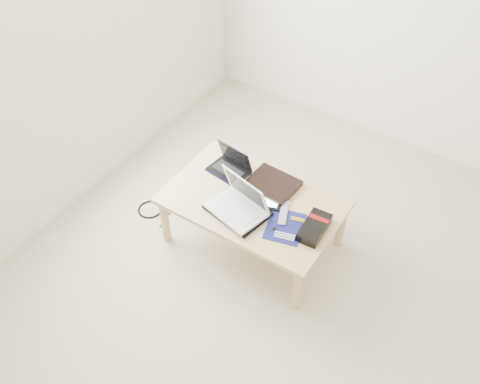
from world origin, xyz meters
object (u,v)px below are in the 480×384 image
Objects in this scene: white_laptop at (239,203)px; coffee_table at (253,205)px; netbook at (230,166)px; gpu_box at (314,228)px.

coffee_table is at bearing 79.17° from white_laptop.
white_laptop is (0.25, -0.28, 0.03)m from netbook.
white_laptop reaches higher than gpu_box.
gpu_box is (0.46, 0.11, -0.04)m from white_laptop.
netbook reaches higher than gpu_box.
gpu_box is at bearing -2.14° from coffee_table.
white_laptop reaches higher than coffee_table.
netbook is 0.72× the size of white_laptop.
gpu_box reaches higher than coffee_table.
coffee_table is at bearing 177.86° from gpu_box.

